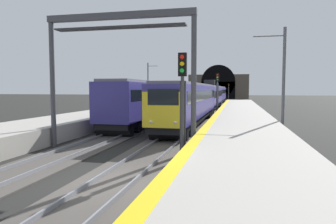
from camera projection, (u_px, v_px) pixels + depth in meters
ground_plane at (115, 184)px, 10.95m from camera, size 320.00×320.00×0.00m
platform_right at (250, 177)px, 9.91m from camera, size 112.00×4.88×1.10m
platform_right_edge_strip at (182, 156)px, 10.35m from camera, size 112.00×0.50×0.01m
track_main_line at (115, 183)px, 10.95m from camera, size 160.00×3.03×0.21m
track_adjacent_line at (11, 175)px, 11.87m from camera, size 160.00×2.96×0.21m
train_main_approaching at (209, 96)px, 48.07m from camera, size 61.23×2.94×4.75m
train_adjacent_platform at (170, 97)px, 39.81m from camera, size 38.86×3.02×4.05m
railway_signal_near at (182, 96)px, 14.00m from camera, size 0.39×0.38×4.97m
railway_signal_mid at (217, 90)px, 38.87m from camera, size 0.39×0.38×5.31m
railway_signal_far at (229, 91)px, 90.06m from camera, size 0.39×0.38×4.88m
overhead_signal_gantry at (119, 48)px, 16.83m from camera, size 0.70×8.48×7.47m
tunnel_portal at (218, 86)px, 105.85m from camera, size 2.28×20.36×11.47m
catenary_mast_near at (283, 80)px, 22.35m from camera, size 0.22×2.31×7.76m
catenary_mast_far at (148, 85)px, 56.47m from camera, size 0.22×1.95×8.08m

